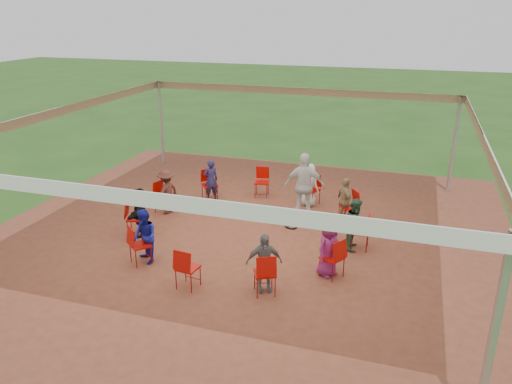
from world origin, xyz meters
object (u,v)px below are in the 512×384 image
(chair_2, at_px, (311,190))
(cable_coil, at_px, (291,227))
(chair_6, at_px, (136,218))
(person_seated_3, at_px, (211,180))
(person_seated_2, at_px, (309,185))
(chair_0, at_px, (360,232))
(chair_3, at_px, (262,182))
(chair_7, at_px, (140,245))
(person_seated_1, at_px, (345,201))
(person_seated_4, at_px, (167,192))
(chair_8, at_px, (188,268))
(person_seated_0, at_px, (356,224))
(chair_9, at_px, (265,273))
(standing_person, at_px, (305,186))
(chair_1, at_px, (348,207))
(chair_10, at_px, (332,258))
(chair_5, at_px, (164,197))
(laptop, at_px, (349,224))
(person_seated_5, at_px, (140,212))
(person_seated_6, at_px, (145,237))
(chair_4, at_px, (210,185))

(chair_2, bearing_deg, cable_coil, 108.81)
(chair_6, xyz_separation_m, person_seated_3, (0.86, 2.85, 0.18))
(person_seated_2, bearing_deg, chair_0, 149.21)
(chair_2, distance_m, chair_3, 1.59)
(chair_7, xyz_separation_m, person_seated_1, (4.01, 3.69, 0.18))
(person_seated_3, height_order, person_seated_4, same)
(chair_8, height_order, person_seated_1, person_seated_1)
(cable_coil, bearing_deg, person_seated_0, -22.52)
(chair_0, bearing_deg, chair_9, 147.27)
(person_seated_0, relative_size, person_seated_3, 1.00)
(person_seated_1, xyz_separation_m, standing_person, (-1.10, -0.01, 0.29))
(chair_3, height_order, person_seated_2, person_seated_2)
(chair_1, bearing_deg, chair_2, 16.36)
(chair_0, relative_size, person_seated_3, 0.72)
(chair_1, relative_size, chair_10, 1.00)
(person_seated_4, bearing_deg, person_seated_0, 98.18)
(person_seated_0, bearing_deg, chair_0, -90.00)
(person_seated_1, bearing_deg, chair_5, 64.88)
(cable_coil, height_order, laptop, laptop)
(chair_6, distance_m, cable_coil, 4.03)
(person_seated_1, bearing_deg, chair_2, 12.12)
(chair_7, bearing_deg, cable_coil, 86.47)
(chair_3, height_order, person_seated_4, person_seated_4)
(chair_9, bearing_deg, cable_coil, 68.57)
(person_seated_2, bearing_deg, chair_7, 81.64)
(chair_9, distance_m, laptop, 2.91)
(chair_1, relative_size, person_seated_5, 0.72)
(chair_2, xyz_separation_m, chair_7, (-2.89, -4.76, 0.00))
(chair_8, bearing_deg, person_seated_5, 145.33)
(person_seated_6, relative_size, standing_person, 0.68)
(chair_10, xyz_separation_m, person_seated_6, (-4.12, -0.62, 0.18))
(chair_3, height_order, chair_8, same)
(chair_4, bearing_deg, cable_coil, 113.32)
(person_seated_1, bearing_deg, person_seated_5, 81.82)
(person_seated_6, bearing_deg, chair_7, -90.00)
(chair_3, distance_m, person_seated_3, 1.57)
(person_seated_0, bearing_deg, chair_8, 131.99)
(chair_5, bearing_deg, person_seated_3, 159.39)
(person_seated_4, bearing_deg, chair_7, 30.79)
(cable_coil, bearing_deg, chair_7, -132.95)
(chair_3, bearing_deg, standing_person, 132.02)
(chair_8, bearing_deg, chair_1, 65.45)
(chair_4, height_order, person_seated_5, person_seated_5)
(person_seated_3, relative_size, standing_person, 0.68)
(chair_1, height_order, cable_coil, chair_1)
(person_seated_6, bearing_deg, chair_2, 98.36)
(chair_2, height_order, chair_7, same)
(person_seated_2, height_order, cable_coil, person_seated_2)
(cable_coil, bearing_deg, chair_0, -21.10)
(chair_0, distance_m, chair_2, 3.04)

